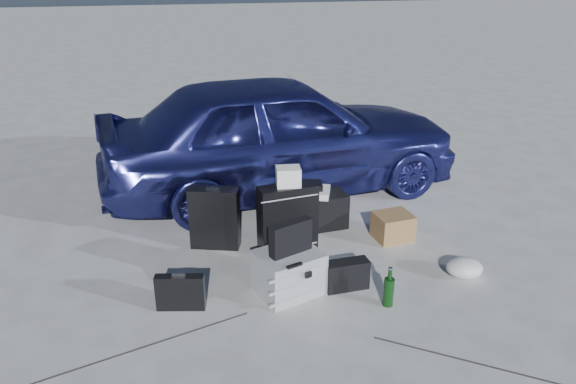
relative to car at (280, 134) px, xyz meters
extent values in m
plane|color=silver|center=(-0.12, -2.27, -0.72)|extent=(60.00, 60.00, 0.00)
imported|color=#343893|center=(0.00, 0.00, 0.00)|extent=(4.41, 2.22, 1.44)
cube|color=#A3A6A8|center=(-0.38, -2.25, -0.53)|extent=(0.64, 0.58, 0.38)
cube|color=black|center=(-0.36, -2.25, -0.20)|extent=(0.39, 0.23, 0.28)
cube|color=black|center=(-1.30, -2.31, -0.57)|extent=(0.41, 0.17, 0.31)
cube|color=black|center=(-0.92, -1.30, -0.41)|extent=(0.51, 0.30, 0.62)
cube|color=black|center=(-0.23, -1.52, -0.38)|extent=(0.59, 0.29, 0.68)
cube|color=white|center=(-0.22, -1.50, 0.05)|extent=(0.24, 0.20, 0.18)
cube|color=black|center=(0.11, -1.10, -0.53)|extent=(0.78, 0.40, 0.37)
cube|color=white|center=(0.11, -1.08, -0.31)|extent=(0.47, 0.41, 0.07)
cube|color=black|center=(0.09, -1.07, -0.25)|extent=(0.32, 0.25, 0.06)
cube|color=olive|center=(0.87, -1.51, -0.59)|extent=(0.40, 0.36, 0.27)
ellipsoid|color=silver|center=(1.22, -2.34, -0.63)|extent=(0.39, 0.36, 0.18)
cube|color=black|center=(0.13, -2.31, -0.59)|extent=(0.39, 0.17, 0.27)
cylinder|color=black|center=(0.39, -2.62, -0.55)|extent=(0.11, 0.11, 0.34)
camera|label=1|loc=(-1.24, -6.29, 1.98)|focal=35.00mm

